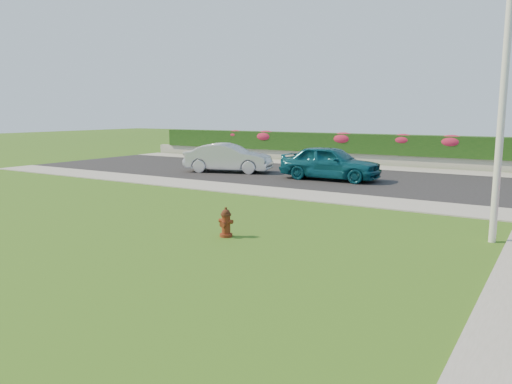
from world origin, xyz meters
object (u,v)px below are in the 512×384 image
Objects in this scene: fire_hydrant at (226,223)px; sedan_teal at (330,163)px; sedan_silver at (228,158)px; utility_pole at (502,106)px.

fire_hydrant is 0.16× the size of sedan_teal.
sedan_teal is 1.03× the size of sedan_silver.
sedan_silver is (-7.21, 10.39, 0.39)m from fire_hydrant.
fire_hydrant is 0.12× the size of utility_pole.
sedan_teal is (-1.87, 10.43, 0.44)m from fire_hydrant.
utility_pole reaches higher than fire_hydrant.
utility_pole reaches higher than sedan_silver.
fire_hydrant is 6.71m from utility_pole.
sedan_teal is at bearing -107.82° from sedan_silver.
fire_hydrant is 10.60m from sedan_teal.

